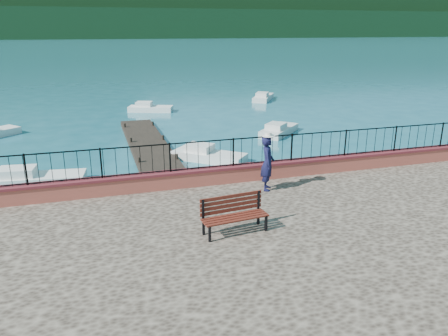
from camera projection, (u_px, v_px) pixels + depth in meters
ground at (283, 262)px, 12.42m from camera, size 2000.00×2000.00×0.00m
parapet at (241, 173)px, 15.33m from camera, size 28.00×0.46×0.58m
railing at (242, 152)px, 15.09m from camera, size 27.00×0.05×0.95m
dock at (152, 153)px, 22.73m from camera, size 2.00×16.00×0.30m
far_forest at (91, 24)px, 282.67m from camera, size 900.00×60.00×18.00m
foothills at (88, 7)px, 333.30m from camera, size 900.00×120.00×44.00m
companion_hill at (259, 33)px, 583.59m from camera, size 448.00×384.00×180.00m
park_bench at (234, 222)px, 11.44m from camera, size 1.81×0.77×0.98m
person at (267, 163)px, 14.31m from camera, size 0.65×0.78×1.83m
hat at (268, 134)px, 14.01m from camera, size 0.44×0.44×0.12m
boat_0 at (33, 176)px, 18.42m from camera, size 4.33×1.85×0.80m
boat_1 at (209, 153)px, 21.81m from camera, size 3.63×3.42×0.80m
boat_2 at (279, 128)px, 27.29m from camera, size 3.43×3.39×0.80m
boat_4 at (151, 107)px, 34.65m from camera, size 3.66×2.41×0.80m
boat_5 at (263, 96)px, 40.19m from camera, size 3.21×4.02×0.80m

